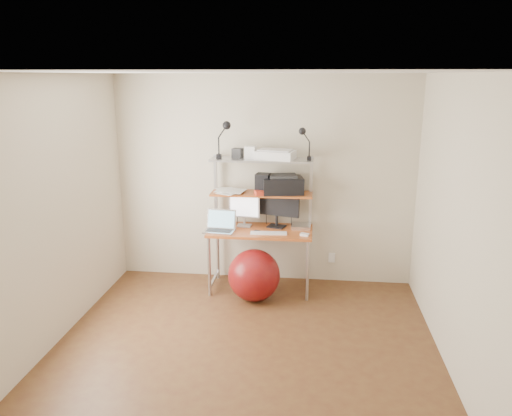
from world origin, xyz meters
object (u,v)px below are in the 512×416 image
Objects in this scene: monitor_silver at (244,208)px; monitor_black at (277,204)px; printer at (283,184)px; exercise_ball at (254,275)px; laptop at (220,226)px.

monitor_silver is 0.75× the size of monitor_black.
monitor_silver is 0.81× the size of printer.
monitor_silver is 0.70× the size of exercise_ball.
exercise_ball is (0.17, -0.43, -0.66)m from monitor_silver.
printer is at bearing 57.49° from exercise_ball.
monitor_black is at bearing 26.39° from laptop.
printer is (0.06, -0.01, 0.24)m from monitor_black.
exercise_ball is at bearing -98.94° from monitor_black.
monitor_black is 0.88m from exercise_ball.
printer is at bearing 24.15° from laptop.
monitor_silver is at bearing 170.75° from printer.
monitor_black is at bearing 64.16° from exercise_ball.
printer reaches higher than monitor_black.
printer is at bearing 11.08° from monitor_black.
exercise_ball is (0.42, -0.21, -0.50)m from laptop.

